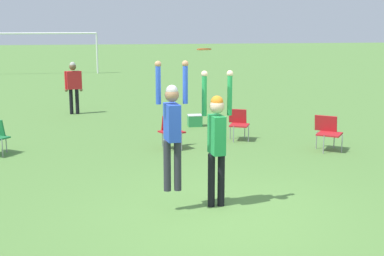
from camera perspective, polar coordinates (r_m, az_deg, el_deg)
name	(u,v)px	position (r m, az deg, el deg)	size (l,w,h in m)	color
ground_plane	(216,213)	(8.76, 2.53, -9.08)	(120.00, 120.00, 0.00)	#56843D
person_jumping	(172,123)	(8.49, -2.14, 0.51)	(0.53, 0.40, 2.11)	#2D2D38
person_defending	(217,135)	(8.75, 2.65, -0.74)	(0.52, 0.39, 2.28)	black
frisbee	(204,49)	(8.33, 1.30, 8.39)	(0.23, 0.23, 0.04)	#E04C23
camping_chair_1	(328,130)	(13.16, 14.30, -0.22)	(0.74, 0.81, 0.81)	gray
camping_chair_2	(171,129)	(12.93, -2.22, -0.05)	(0.67, 0.72, 0.80)	gray
camping_chair_3	(239,122)	(13.88, 5.00, 0.66)	(0.61, 0.65, 0.79)	gray
person_spectator_near	(73,83)	(17.98, -12.54, 4.72)	(0.58, 0.31, 1.72)	black
cooler_box	(195,120)	(15.65, 0.31, 0.81)	(0.41, 0.32, 0.34)	#2D8C4C
soccer_goal	(34,42)	(31.75, -16.53, 8.83)	(7.10, 0.10, 2.35)	white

